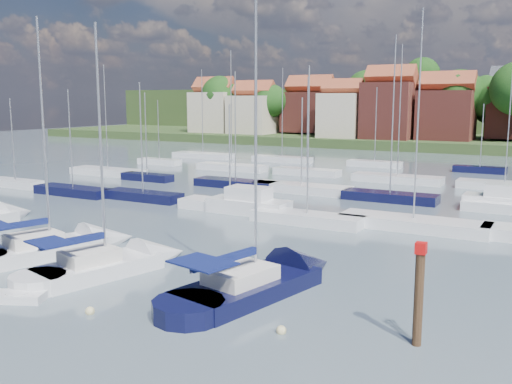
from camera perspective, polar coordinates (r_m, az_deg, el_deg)
The scene contains 12 objects.
ground at distance 64.05m, azimuth 12.35°, elevation 0.57°, with size 260.00×260.00×0.00m, color #43515C.
sailboat_left at distance 37.58m, azimuth -18.68°, elevation -5.27°, with size 6.25×11.72×15.43m.
sailboat_centre at distance 32.89m, azimuth -13.71°, elevation -7.09°, with size 5.47×11.03×14.53m.
sailboat_navy at distance 29.25m, azimuth 1.33°, elevation -8.91°, with size 5.81×12.71×17.00m.
tender at distance 29.70m, azimuth -22.68°, elevation -9.67°, with size 2.70×2.04×0.53m.
timber_piling at distance 23.44m, azimuth 15.86°, elevation -12.09°, with size 0.40×0.40×6.37m.
buoy_c at distance 33.60m, azimuth -22.29°, elevation -7.82°, with size 0.46×0.46×0.46m, color beige.
buoy_d at distance 27.10m, azimuth -16.27°, elevation -11.59°, with size 0.43×0.43×0.43m, color beige.
buoy_e at distance 31.35m, azimuth 2.24°, elevation -8.33°, with size 0.49×0.49×0.49m, color #D85914.
buoy_f at distance 24.10m, azimuth 2.53°, elevation -13.90°, with size 0.43×0.43×0.43m, color beige.
marina_field at distance 58.85m, azimuth 12.79°, elevation 0.22°, with size 79.62×41.41×15.93m.
far_shore_town at distance 154.31m, azimuth 23.21°, elevation 6.75°, with size 212.46×90.00×22.27m.
Camera 1 is at (17.87, -20.77, 9.49)m, focal length 40.00 mm.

